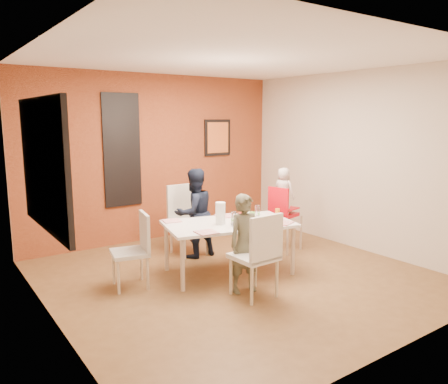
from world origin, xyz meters
TOP-DOWN VIEW (x-y plane):
  - ground at (0.00, 0.00)m, footprint 4.50×4.50m
  - ceiling at (0.00, 0.00)m, footprint 4.50×4.50m
  - wall_back at (0.00, 2.25)m, footprint 4.50×0.02m
  - wall_front at (0.00, -2.25)m, footprint 4.50×0.02m
  - wall_left at (-2.25, 0.00)m, footprint 0.02×4.50m
  - wall_right at (2.25, 0.00)m, footprint 0.02×4.50m
  - brick_accent_wall at (0.00, 2.23)m, footprint 4.50×0.02m
  - picture_window_frame at (-2.22, 0.20)m, footprint 0.05×1.70m
  - picture_window_pane at (-2.21, 0.20)m, footprint 0.02×1.55m
  - glassblock_strip at (-0.60, 2.21)m, footprint 0.55×0.03m
  - glassblock_surround at (-0.60, 2.21)m, footprint 0.60×0.03m
  - art_print_frame at (1.20, 2.21)m, footprint 0.54×0.03m
  - art_print_canvas at (1.20, 2.19)m, footprint 0.44×0.01m
  - dining_table at (-0.02, 0.17)m, footprint 1.78×1.25m
  - chair_near at (-0.22, -0.69)m, footprint 0.46×0.46m
  - chair_far at (-0.03, 1.26)m, footprint 0.48×0.48m
  - chair_left at (-1.19, 0.43)m, footprint 0.49×0.49m
  - high_chair at (1.19, 0.47)m, footprint 0.51×0.51m
  - child_near at (-0.23, -0.45)m, footprint 0.45×0.32m
  - child_far at (-0.03, 1.00)m, footprint 0.65×0.52m
  - toddler at (1.21, 0.48)m, footprint 0.30×0.38m
  - plate_near_left at (-0.53, -0.10)m, footprint 0.24×0.24m
  - plate_far_mid at (0.14, 0.48)m, footprint 0.30×0.30m
  - plate_near_right at (0.52, -0.25)m, footprint 0.32×0.32m
  - plate_far_left at (-0.59, 0.65)m, footprint 0.26×0.26m
  - salad_bowl_a at (0.05, 0.03)m, footprint 0.27×0.27m
  - salad_bowl_b at (0.43, 0.23)m, footprint 0.26×0.26m
  - wine_bottle at (0.24, 0.16)m, footprint 0.08×0.08m
  - wine_glass_a at (-0.09, -0.03)m, footprint 0.06×0.06m
  - wine_glass_b at (0.38, 0.08)m, footprint 0.07×0.07m
  - paper_towel_roll at (-0.15, 0.16)m, footprint 0.12×0.12m
  - condiment_red at (0.09, 0.06)m, footprint 0.03×0.03m
  - condiment_green at (0.19, 0.15)m, footprint 0.03×0.03m
  - condiment_brown at (0.12, 0.14)m, footprint 0.03×0.03m
  - sippy_cup at (0.73, 0.06)m, footprint 0.06×0.06m

SIDE VIEW (x-z plane):
  - ground at x=0.00m, z-range 0.00..0.00m
  - chair_left at x=-1.19m, z-range 0.05..0.94m
  - chair_near at x=-0.22m, z-range 0.06..1.03m
  - chair_far at x=-0.03m, z-range 0.06..1.08m
  - child_near at x=-0.23m, z-range 0.00..1.15m
  - high_chair at x=1.19m, z-range 0.10..1.09m
  - dining_table at x=-0.02m, z-range 0.28..0.95m
  - child_far at x=-0.03m, z-range 0.00..1.29m
  - plate_far_left at x=-0.59m, z-range 0.67..0.68m
  - plate_near_left at x=-0.53m, z-range 0.67..0.68m
  - plate_far_mid at x=0.14m, z-range 0.67..0.69m
  - plate_near_right at x=0.52m, z-range 0.67..0.69m
  - salad_bowl_b at x=0.43m, z-range 0.67..0.72m
  - salad_bowl_a at x=0.05m, z-range 0.67..0.73m
  - sippy_cup at x=0.73m, z-range 0.67..0.78m
  - condiment_green at x=0.19m, z-range 0.67..0.80m
  - condiment_brown at x=0.12m, z-range 0.67..0.80m
  - condiment_red at x=0.09m, z-range 0.67..0.81m
  - wine_glass_a at x=-0.09m, z-range 0.67..0.86m
  - wine_glass_b at x=0.38m, z-range 0.67..0.87m
  - paper_towel_roll at x=-0.15m, z-range 0.67..0.95m
  - wine_bottle at x=0.24m, z-range 0.67..0.97m
  - toddler at x=1.21m, z-range 0.58..1.27m
  - wall_back at x=0.00m, z-range 0.00..2.70m
  - wall_front at x=0.00m, z-range 0.00..2.70m
  - wall_left at x=-2.25m, z-range 0.00..2.70m
  - wall_right at x=2.25m, z-range 0.00..2.70m
  - brick_accent_wall at x=0.00m, z-range 0.00..2.70m
  - glassblock_strip at x=-0.60m, z-range 0.65..2.35m
  - glassblock_surround at x=-0.60m, z-range 0.62..2.38m
  - picture_window_frame at x=-2.22m, z-range 0.90..2.20m
  - picture_window_pane at x=-2.21m, z-range 0.98..2.12m
  - art_print_frame at x=1.20m, z-range 1.33..1.97m
  - art_print_canvas at x=1.20m, z-range 1.38..1.92m
  - ceiling at x=0.00m, z-range 2.69..2.71m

